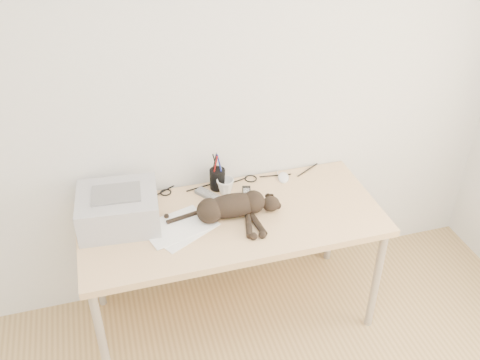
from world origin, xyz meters
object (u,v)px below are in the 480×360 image
object	(u,v)px
mouse	(283,176)
mug	(225,186)
desk	(228,226)
printer	(118,208)
pen_cup	(218,179)
cat	(230,208)

from	to	relation	value
mouse	mug	bearing A→B (deg)	-153.56
mug	mouse	size ratio (longest dim) A/B	0.89
mug	desk	bearing A→B (deg)	-100.12
printer	pen_cup	xyz separation A→B (m)	(0.56, 0.17, -0.03)
cat	mouse	xyz separation A→B (m)	(0.40, 0.27, -0.04)
printer	mug	world-z (taller)	printer
desk	printer	size ratio (longest dim) A/B	3.70
cat	mouse	bearing A→B (deg)	36.00
desk	pen_cup	bearing A→B (deg)	91.69
desk	cat	bearing A→B (deg)	-95.45
mug	mouse	bearing A→B (deg)	7.54
pen_cup	mouse	xyz separation A→B (m)	(0.39, -0.01, -0.05)
desk	cat	size ratio (longest dim) A/B	2.63
mug	mouse	distance (m)	0.37
desk	mouse	size ratio (longest dim) A/B	14.57
cat	pen_cup	distance (m)	0.28
cat	mouse	distance (m)	0.48
printer	mug	bearing A→B (deg)	10.17
printer	mouse	xyz separation A→B (m)	(0.96, 0.15, -0.07)
mug	pen_cup	xyz separation A→B (m)	(-0.03, 0.06, 0.02)
desk	cat	world-z (taller)	cat
desk	mug	xyz separation A→B (m)	(0.02, 0.13, 0.18)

